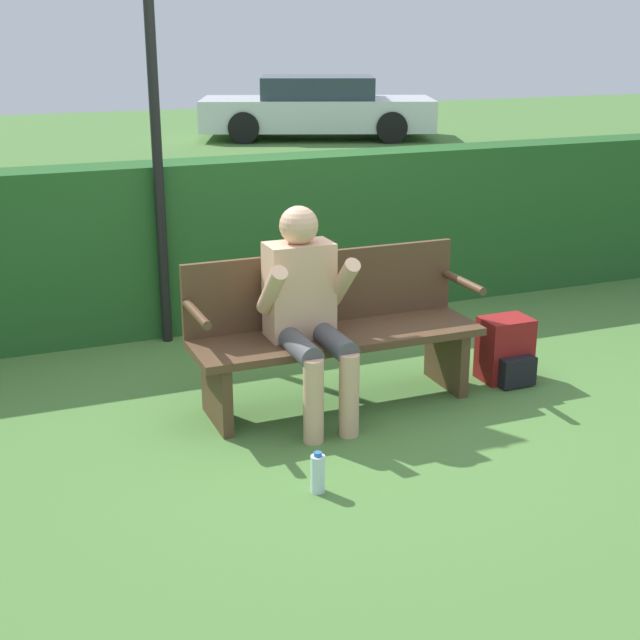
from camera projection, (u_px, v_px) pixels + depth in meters
ground_plane at (337, 403)px, 5.28m from camera, size 40.00×40.00×0.00m
hedge_back at (246, 241)px, 6.61m from camera, size 12.00×0.38×1.22m
park_bench at (333, 329)px, 5.20m from camera, size 1.70×0.49×0.87m
person_seated at (307, 305)px, 4.94m from camera, size 0.51×0.64×1.19m
backpack at (506, 351)px, 5.58m from camera, size 0.31×0.31×0.40m
water_bottle at (318, 473)px, 4.25m from camera, size 0.07×0.07×0.21m
signpost at (155, 112)px, 5.84m from camera, size 0.37×0.09×2.78m
parked_car at (317, 108)px, 17.76m from camera, size 4.92×3.36×1.21m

